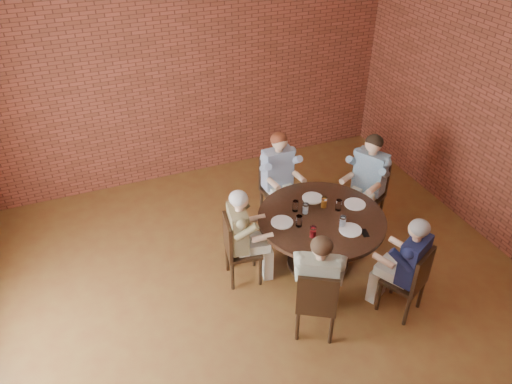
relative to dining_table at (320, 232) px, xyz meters
name	(u,v)px	position (x,y,z in m)	size (l,w,h in m)	color
floor	(277,329)	(-0.90, -0.75, -0.53)	(7.00, 7.00, 0.00)	brown
ceiling	(288,9)	(-0.90, -0.75, 2.87)	(7.00, 7.00, 0.00)	silver
wall_back	(180,71)	(-0.90, 2.75, 1.17)	(7.00, 7.00, 0.00)	brown
dining_table	(320,232)	(0.00, 0.00, 0.00)	(1.52, 1.52, 0.75)	#332011
chair_a	(368,189)	(1.05, 0.58, -0.02)	(0.59, 0.59, 0.95)	#332011
diner_a	(367,182)	(0.98, 0.54, 0.15)	(0.54, 0.66, 1.35)	teal
chair_b	(276,185)	(-0.07, 1.15, -0.02)	(0.45, 0.45, 0.93)	#332011
diner_b	(279,179)	(-0.06, 1.07, 0.13)	(0.52, 0.64, 1.33)	#8A97B0
chair_c	(237,247)	(-1.02, 0.15, -0.04)	(0.45, 0.45, 0.90)	#332011
diner_c	(243,237)	(-0.95, 0.14, 0.11)	(0.49, 0.60, 1.27)	brown
chair_d	(316,301)	(-0.56, -0.96, -0.03)	(0.56, 0.56, 0.92)	#332011
diner_d	(318,285)	(-0.52, -0.89, 0.12)	(0.51, 0.63, 1.30)	tan
chair_e	(411,280)	(0.54, -1.06, -0.03)	(0.54, 0.54, 0.91)	#332011
diner_e	(406,267)	(0.50, -0.99, 0.11)	(0.49, 0.61, 1.28)	#191F48
plate_a	(355,204)	(0.50, 0.07, 0.23)	(0.26, 0.26, 0.01)	white
plate_b	(313,198)	(0.08, 0.38, 0.23)	(0.26, 0.26, 0.01)	white
plate_c	(282,222)	(-0.48, 0.08, 0.23)	(0.26, 0.26, 0.01)	white
plate_d	(350,230)	(0.18, -0.34, 0.23)	(0.26, 0.26, 0.01)	white
glass_a	(339,205)	(0.25, 0.05, 0.29)	(0.07, 0.07, 0.14)	white
glass_b	(324,202)	(0.12, 0.17, 0.29)	(0.07, 0.07, 0.14)	white
glass_c	(295,206)	(-0.23, 0.23, 0.29)	(0.07, 0.07, 0.14)	white
glass_d	(305,208)	(-0.15, 0.14, 0.29)	(0.07, 0.07, 0.14)	white
glass_e	(299,221)	(-0.32, -0.05, 0.29)	(0.07, 0.07, 0.14)	white
glass_f	(313,232)	(-0.27, -0.28, 0.29)	(0.07, 0.07, 0.14)	white
glass_g	(343,221)	(0.13, -0.24, 0.29)	(0.07, 0.07, 0.14)	white
smartphone	(365,233)	(0.31, -0.45, 0.23)	(0.07, 0.14, 0.01)	black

